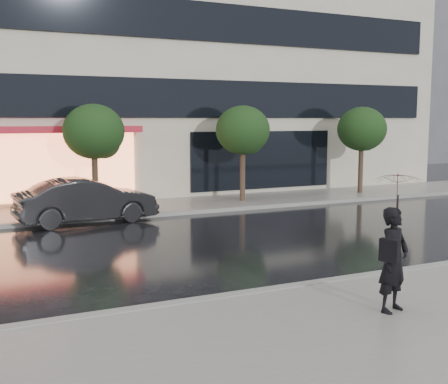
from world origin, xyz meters
TOP-DOWN VIEW (x-y plane):
  - ground at (0.00, 0.00)m, footprint 120.00×120.00m
  - sidewalk_near at (0.00, -3.25)m, footprint 60.00×4.50m
  - sidewalk_far at (0.00, 10.25)m, footprint 60.00×3.50m
  - curb_near at (0.00, -1.00)m, footprint 60.00×0.25m
  - curb_far at (0.00, 8.50)m, footprint 60.00×0.25m
  - office_building at (-0.00, 17.97)m, footprint 30.00×12.76m
  - bg_building_right at (26.00, 28.00)m, footprint 12.00×12.00m
  - tree_mid_west at (-2.94, 10.03)m, footprint 2.20×2.20m
  - tree_mid_east at (3.06, 10.03)m, footprint 2.20×2.20m
  - tree_far_east at (9.06, 10.03)m, footprint 2.20×2.20m
  - parked_car at (-3.67, 8.30)m, footprint 4.71×2.05m
  - pedestrian_with_umbrella at (-0.63, -3.00)m, footprint 1.09×1.10m

SIDE VIEW (x-z plane):
  - ground at x=0.00m, z-range 0.00..0.00m
  - sidewalk_near at x=0.00m, z-range 0.00..0.12m
  - sidewalk_far at x=0.00m, z-range 0.00..0.12m
  - curb_near at x=0.00m, z-range 0.00..0.14m
  - curb_far at x=0.00m, z-range 0.00..0.14m
  - parked_car at x=-3.67m, z-range 0.00..1.51m
  - pedestrian_with_umbrella at x=-0.63m, z-range 0.40..2.83m
  - tree_mid_west at x=-2.94m, z-range 0.93..4.92m
  - tree_mid_east at x=3.06m, z-range 0.93..4.92m
  - tree_far_east at x=9.06m, z-range 0.93..4.92m
  - bg_building_right at x=26.00m, z-range 0.00..16.00m
  - office_building at x=0.00m, z-range 0.00..18.00m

